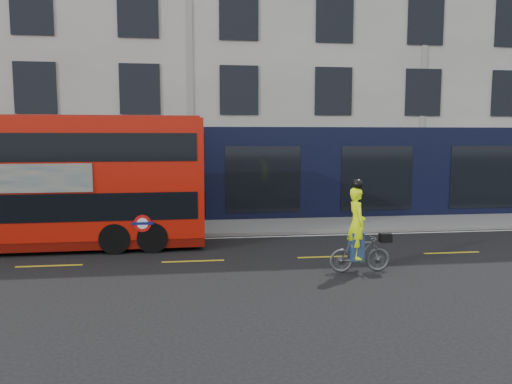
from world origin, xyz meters
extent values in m
plane|color=black|center=(0.00, 0.00, 0.00)|extent=(120.00, 120.00, 0.00)
cube|color=slate|center=(0.00, 6.50, 0.06)|extent=(60.00, 3.00, 0.12)
cube|color=slate|center=(0.00, 5.00, 0.07)|extent=(60.00, 0.12, 0.13)
cube|color=beige|center=(0.00, 13.00, 7.50)|extent=(50.00, 10.00, 15.00)
cube|color=black|center=(0.00, 7.98, 2.00)|extent=(50.00, 0.08, 4.00)
cube|color=silver|center=(0.00, 4.70, 0.00)|extent=(58.00, 0.10, 0.01)
cube|color=#B31307|center=(-4.87, 3.80, 2.31)|extent=(10.51, 2.56, 3.76)
cube|color=#590903|center=(-4.87, 3.80, 0.29)|extent=(10.51, 2.51, 0.29)
cube|color=black|center=(-4.87, 3.80, 1.48)|extent=(10.09, 2.59, 0.86)
cube|color=black|center=(-4.87, 3.80, 3.28)|extent=(10.09, 2.59, 0.86)
cube|color=maroon|center=(-4.87, 3.80, 4.21)|extent=(10.30, 2.46, 0.08)
cube|color=black|center=(0.38, 3.89, 1.48)|extent=(0.08, 2.14, 0.86)
cube|color=black|center=(0.38, 3.89, 3.28)|extent=(0.08, 2.14, 0.86)
cylinder|color=red|center=(-1.52, 2.64, 0.95)|extent=(0.53, 0.03, 0.53)
cylinder|color=white|center=(-1.52, 2.63, 0.95)|extent=(0.34, 0.03, 0.34)
cube|color=#0C1459|center=(-1.52, 2.63, 0.95)|extent=(0.67, 0.03, 0.09)
cylinder|color=black|center=(-1.26, 3.86, 0.48)|extent=(0.99, 2.45, 0.95)
cylinder|color=black|center=(-2.40, 3.84, 0.48)|extent=(0.99, 2.45, 0.95)
imported|color=#4C4F51|center=(4.41, -0.24, 0.50)|extent=(1.66, 0.48, 0.99)
imported|color=#D5F907|center=(4.30, -0.24, 1.33)|extent=(0.46, 0.69, 1.89)
cube|color=black|center=(5.11, -0.25, 0.91)|extent=(0.31, 0.24, 0.24)
cube|color=navy|center=(4.30, -0.24, 0.71)|extent=(0.33, 0.42, 0.76)
sphere|color=black|center=(4.30, -0.24, 2.36)|extent=(0.28, 0.28, 0.28)
camera|label=1|loc=(-0.05, -12.78, 3.61)|focal=35.00mm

